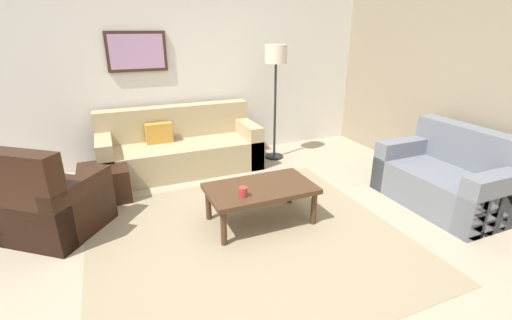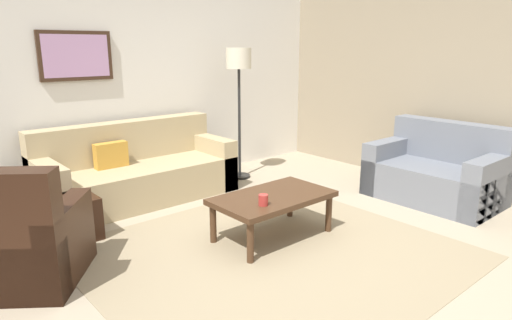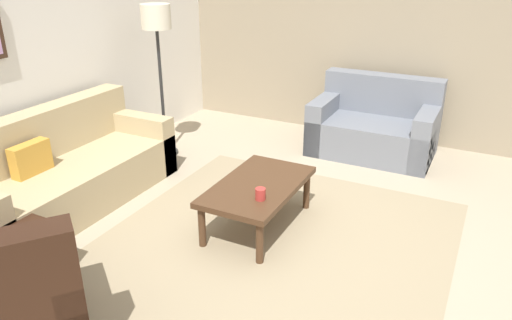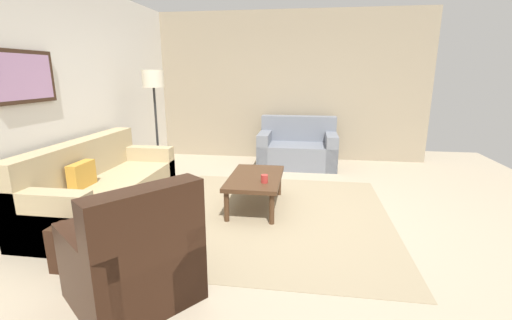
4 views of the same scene
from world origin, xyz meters
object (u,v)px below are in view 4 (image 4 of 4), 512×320
at_px(couch_main, 99,189).
at_px(cup, 264,179).
at_px(armchair_leather, 136,265).
at_px(lamp_standing, 154,90).
at_px(couch_loveseat, 298,149).
at_px(ottoman, 96,240).
at_px(framed_artwork, 24,77).
at_px(coffee_table, 255,180).

height_order(couch_main, cup, couch_main).
xyz_separation_m(armchair_leather, lamp_standing, (2.99, 1.14, 1.10)).
height_order(couch_main, lamp_standing, lamp_standing).
xyz_separation_m(couch_loveseat, ottoman, (-3.69, 1.70, -0.10)).
xyz_separation_m(armchair_leather, ottoman, (0.51, 0.65, -0.11)).
distance_m(armchair_leather, ottoman, 0.83).
bearing_deg(couch_loveseat, ottoman, 155.29).
relative_size(ottoman, cup, 5.85).
height_order(couch_main, framed_artwork, framed_artwork).
xyz_separation_m(couch_loveseat, coffee_table, (-2.20, 0.46, 0.06)).
bearing_deg(coffee_table, couch_loveseat, -11.82).
distance_m(armchair_leather, cup, 1.90).
bearing_deg(framed_artwork, coffee_table, -69.15).
height_order(couch_loveseat, ottoman, couch_loveseat).
height_order(cup, framed_artwork, framed_artwork).
xyz_separation_m(couch_loveseat, cup, (-2.44, 0.31, 0.16)).
xyz_separation_m(couch_main, lamp_standing, (1.45, -0.13, 1.11)).
height_order(couch_loveseat, coffee_table, couch_loveseat).
bearing_deg(armchair_leather, couch_loveseat, -13.95).
bearing_deg(ottoman, framed_artwork, 58.35).
bearing_deg(framed_artwork, ottoman, -121.65).
bearing_deg(cup, ottoman, 131.99).
relative_size(armchair_leather, lamp_standing, 0.66).
bearing_deg(coffee_table, lamp_standing, 59.94).
bearing_deg(cup, armchair_leather, 157.45).
distance_m(cup, framed_artwork, 2.74).
distance_m(couch_loveseat, framed_artwork, 4.30).
height_order(ottoman, coffee_table, coffee_table).
bearing_deg(armchair_leather, lamp_standing, 20.84).
height_order(armchair_leather, framed_artwork, framed_artwork).
height_order(couch_loveseat, framed_artwork, framed_artwork).
distance_m(coffee_table, lamp_standing, 2.25).
relative_size(armchair_leather, ottoman, 2.00).
bearing_deg(ottoman, coffee_table, -39.68).
bearing_deg(armchair_leather, ottoman, 52.25).
relative_size(ottoman, coffee_table, 0.51).
xyz_separation_m(cup, framed_artwork, (-0.61, 2.40, 1.17)).
height_order(ottoman, framed_artwork, framed_artwork).
distance_m(couch_main, framed_artwork, 1.45).
relative_size(coffee_table, cup, 11.49).
bearing_deg(ottoman, couch_main, 30.80).
bearing_deg(framed_artwork, armchair_leather, -124.14).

